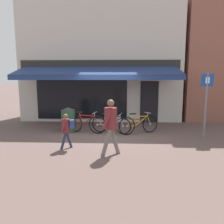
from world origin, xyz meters
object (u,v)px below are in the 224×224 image
object	(u,v)px
bicycle_orange	(139,124)
pedestrian_child	(67,127)
parking_sign	(206,99)
bicycle_silver	(111,124)
litter_bin	(68,120)
bicycle_red	(86,123)
pedestrian_adult	(111,122)

from	to	relation	value
bicycle_orange	pedestrian_child	world-z (taller)	pedestrian_child
bicycle_orange	parking_sign	bearing A→B (deg)	-38.63
parking_sign	bicycle_silver	bearing A→B (deg)	170.90
litter_bin	bicycle_red	bearing A→B (deg)	-9.77
bicycle_silver	litter_bin	bearing A→B (deg)	-168.86
bicycle_orange	pedestrian_adult	world-z (taller)	pedestrian_adult
bicycle_orange	pedestrian_child	xyz separation A→B (m)	(-2.44, -1.99, 0.32)
pedestrian_adult	parking_sign	xyz separation A→B (m)	(3.43, 1.94, 0.50)
bicycle_red	bicycle_orange	world-z (taller)	bicycle_red
pedestrian_adult	parking_sign	world-z (taller)	parking_sign
bicycle_orange	litter_bin	bearing A→B (deg)	151.08
litter_bin	parking_sign	xyz separation A→B (m)	(5.33, -0.75, 0.97)
litter_bin	bicycle_orange	bearing A→B (deg)	-3.55
pedestrian_adult	pedestrian_child	size ratio (longest dim) A/B	1.45
bicycle_silver	pedestrian_adult	world-z (taller)	pedestrian_adult
bicycle_red	pedestrian_child	distance (m)	2.08
bicycle_red	litter_bin	size ratio (longest dim) A/B	1.66
bicycle_red	pedestrian_child	world-z (taller)	pedestrian_child
bicycle_silver	pedestrian_adult	distance (m)	2.58
pedestrian_adult	litter_bin	xyz separation A→B (m)	(-1.91, 2.69, -0.47)
bicycle_silver	pedestrian_adult	xyz separation A→B (m)	(0.11, -2.50, 0.63)
pedestrian_adult	parking_sign	distance (m)	3.97
bicycle_silver	bicycle_orange	xyz separation A→B (m)	(1.13, 0.00, 0.02)
pedestrian_adult	bicycle_silver	bearing A→B (deg)	-86.76
bicycle_silver	pedestrian_adult	size ratio (longest dim) A/B	1.00
litter_bin	pedestrian_child	bearing A→B (deg)	-77.51
bicycle_red	bicycle_orange	size ratio (longest dim) A/B	1.05
litter_bin	pedestrian_adult	bearing A→B (deg)	-54.66
parking_sign	pedestrian_adult	bearing A→B (deg)	-150.53
pedestrian_child	pedestrian_adult	bearing A→B (deg)	148.56
bicycle_orange	pedestrian_child	size ratio (longest dim) A/B	1.45
pedestrian_child	bicycle_silver	bearing A→B (deg)	-135.00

